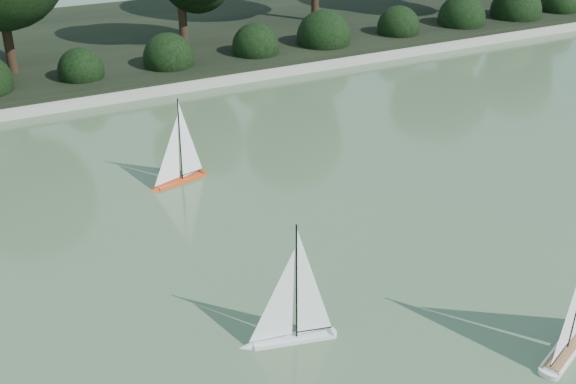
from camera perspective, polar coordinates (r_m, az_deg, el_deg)
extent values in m
plane|color=#3C4D2E|center=(8.33, 13.61, -9.82)|extent=(80.00, 80.00, 0.00)
cube|color=gray|center=(15.40, -8.53, 8.24)|extent=(40.00, 0.35, 0.18)
cube|color=black|center=(19.06, -12.75, 11.61)|extent=(40.00, 8.00, 0.30)
cylinder|color=black|center=(16.35, -21.14, 10.55)|extent=(0.20, 0.20, 1.66)
cylinder|color=black|center=(17.75, -8.27, 12.51)|extent=(0.20, 0.20, 1.26)
sphere|color=black|center=(15.64, -16.74, 9.09)|extent=(1.10, 1.10, 1.10)
sphere|color=black|center=(16.11, -9.73, 10.31)|extent=(1.10, 1.10, 1.10)
sphere|color=black|center=(16.81, -3.16, 11.32)|extent=(1.10, 1.10, 1.10)
sphere|color=black|center=(17.70, 2.85, 12.11)|extent=(1.10, 1.10, 1.10)
sphere|color=black|center=(18.77, 8.26, 12.70)|extent=(1.10, 1.10, 1.10)
sphere|color=black|center=(19.98, 13.07, 13.14)|extent=(1.10, 1.10, 1.10)
sphere|color=black|center=(21.31, 17.32, 13.45)|extent=(1.10, 1.10, 1.10)
sphere|color=black|center=(22.74, 21.06, 13.66)|extent=(1.10, 1.10, 1.10)
cube|color=silver|center=(7.80, 0.38, -11.38)|extent=(0.88, 0.37, 0.09)
cone|color=silver|center=(7.71, -3.29, -11.91)|extent=(0.21, 0.21, 0.17)
cylinder|color=silver|center=(7.89, 3.47, -10.91)|extent=(0.13, 0.13, 0.09)
cylinder|color=black|center=(7.39, 0.73, -6.98)|extent=(0.02, 0.02, 1.33)
cylinder|color=black|center=(7.79, 2.07, -10.57)|extent=(0.39, 0.11, 0.01)
cube|color=silver|center=(8.22, 21.31, -11.18)|extent=(1.07, 0.62, 0.11)
cylinder|color=silver|center=(7.80, 19.93, -13.18)|extent=(0.17, 0.17, 0.11)
cube|color=olive|center=(8.18, 21.38, -10.85)|extent=(0.97, 0.53, 0.01)
cylinder|color=black|center=(7.92, 20.72, -11.56)|extent=(0.46, 0.21, 0.02)
cube|color=red|center=(11.26, -8.51, 1.01)|extent=(0.86, 0.37, 0.08)
cone|color=red|center=(11.03, -10.60, 0.28)|extent=(0.20, 0.20, 0.17)
cylinder|color=red|center=(11.47, -6.77, 1.61)|extent=(0.12, 0.12, 0.08)
cylinder|color=black|center=(11.00, -8.57, 4.34)|extent=(0.02, 0.02, 1.30)
cylinder|color=black|center=(11.33, -7.59, 1.76)|extent=(0.38, 0.11, 0.01)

